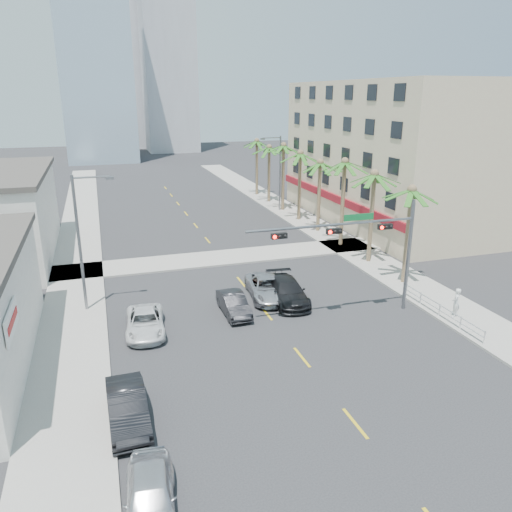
# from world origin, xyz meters

# --- Properties ---
(ground) EXTENTS (260.00, 260.00, 0.00)m
(ground) POSITION_xyz_m (0.00, 0.00, 0.00)
(ground) COLOR #262628
(ground) RESTS_ON ground
(sidewalk_right) EXTENTS (4.00, 120.00, 0.15)m
(sidewalk_right) POSITION_xyz_m (12.00, 20.00, 0.07)
(sidewalk_right) COLOR gray
(sidewalk_right) RESTS_ON ground
(sidewalk_left) EXTENTS (4.00, 120.00, 0.15)m
(sidewalk_left) POSITION_xyz_m (-12.00, 20.00, 0.07)
(sidewalk_left) COLOR gray
(sidewalk_left) RESTS_ON ground
(sidewalk_cross) EXTENTS (80.00, 4.00, 0.15)m
(sidewalk_cross) POSITION_xyz_m (0.00, 22.00, 0.07)
(sidewalk_cross) COLOR gray
(sidewalk_cross) RESTS_ON ground
(building_right) EXTENTS (15.25, 28.00, 15.00)m
(building_right) POSITION_xyz_m (21.99, 30.00, 7.50)
(building_right) COLOR beige
(building_right) RESTS_ON ground
(tower_far_left) EXTENTS (14.00, 14.00, 48.00)m
(tower_far_left) POSITION_xyz_m (-8.00, 95.00, 24.00)
(tower_far_left) COLOR #99B2C6
(tower_far_left) RESTS_ON ground
(tower_far_right) EXTENTS (12.00, 12.00, 60.00)m
(tower_far_right) POSITION_xyz_m (9.00, 110.00, 30.00)
(tower_far_right) COLOR #ADADB2
(tower_far_right) RESTS_ON ground
(tower_far_center) EXTENTS (16.00, 16.00, 42.00)m
(tower_far_center) POSITION_xyz_m (-3.00, 125.00, 21.00)
(tower_far_center) COLOR #ADADB2
(tower_far_center) RESTS_ON ground
(traffic_signal_mast) EXTENTS (11.12, 0.54, 7.20)m
(traffic_signal_mast) POSITION_xyz_m (5.78, 7.95, 5.06)
(traffic_signal_mast) COLOR slate
(traffic_signal_mast) RESTS_ON ground
(palm_tree_0) EXTENTS (4.80, 4.80, 7.80)m
(palm_tree_0) POSITION_xyz_m (11.60, 12.00, 7.08)
(palm_tree_0) COLOR brown
(palm_tree_0) RESTS_ON ground
(palm_tree_1) EXTENTS (4.80, 4.80, 8.16)m
(palm_tree_1) POSITION_xyz_m (11.60, 17.20, 7.43)
(palm_tree_1) COLOR brown
(palm_tree_1) RESTS_ON ground
(palm_tree_2) EXTENTS (4.80, 4.80, 8.52)m
(palm_tree_2) POSITION_xyz_m (11.60, 22.40, 7.78)
(palm_tree_2) COLOR brown
(palm_tree_2) RESTS_ON ground
(palm_tree_3) EXTENTS (4.80, 4.80, 7.80)m
(palm_tree_3) POSITION_xyz_m (11.60, 27.60, 7.08)
(palm_tree_3) COLOR brown
(palm_tree_3) RESTS_ON ground
(palm_tree_4) EXTENTS (4.80, 4.80, 8.16)m
(palm_tree_4) POSITION_xyz_m (11.60, 32.80, 7.43)
(palm_tree_4) COLOR brown
(palm_tree_4) RESTS_ON ground
(palm_tree_5) EXTENTS (4.80, 4.80, 8.52)m
(palm_tree_5) POSITION_xyz_m (11.60, 38.00, 7.78)
(palm_tree_5) COLOR brown
(palm_tree_5) RESTS_ON ground
(palm_tree_6) EXTENTS (4.80, 4.80, 7.80)m
(palm_tree_6) POSITION_xyz_m (11.60, 43.20, 7.08)
(palm_tree_6) COLOR brown
(palm_tree_6) RESTS_ON ground
(palm_tree_7) EXTENTS (4.80, 4.80, 8.16)m
(palm_tree_7) POSITION_xyz_m (11.60, 48.40, 7.43)
(palm_tree_7) COLOR brown
(palm_tree_7) RESTS_ON ground
(streetlight_left) EXTENTS (2.55, 0.25, 9.00)m
(streetlight_left) POSITION_xyz_m (-11.00, 14.00, 5.06)
(streetlight_left) COLOR slate
(streetlight_left) RESTS_ON ground
(streetlight_right) EXTENTS (2.55, 0.25, 9.00)m
(streetlight_right) POSITION_xyz_m (11.00, 38.00, 5.06)
(streetlight_right) COLOR slate
(streetlight_right) RESTS_ON ground
(guardrail) EXTENTS (0.08, 8.08, 1.00)m
(guardrail) POSITION_xyz_m (10.30, 6.00, 0.67)
(guardrail) COLOR silver
(guardrail) RESTS_ON ground
(car_parked_near) EXTENTS (2.13, 4.44, 1.47)m
(car_parked_near) POSITION_xyz_m (-9.01, -4.27, 0.73)
(car_parked_near) COLOR silver
(car_parked_near) RESTS_ON ground
(car_parked_mid) EXTENTS (1.74, 4.72, 1.54)m
(car_parked_mid) POSITION_xyz_m (-9.40, 1.04, 0.77)
(car_parked_mid) COLOR black
(car_parked_mid) RESTS_ON ground
(car_parked_far) EXTENTS (2.61, 4.97, 1.33)m
(car_parked_far) POSITION_xyz_m (-7.80, 9.60, 0.67)
(car_parked_far) COLOR silver
(car_parked_far) RESTS_ON ground
(car_lane_left) EXTENTS (1.48, 4.15, 1.36)m
(car_lane_left) POSITION_xyz_m (-2.04, 10.63, 0.68)
(car_lane_left) COLOR black
(car_lane_left) RESTS_ON ground
(car_lane_center) EXTENTS (3.05, 5.59, 1.49)m
(car_lane_center) POSITION_xyz_m (0.91, 12.55, 0.74)
(car_lane_center) COLOR #B6B6BB
(car_lane_center) RESTS_ON ground
(car_lane_right) EXTENTS (2.70, 5.56, 1.56)m
(car_lane_right) POSITION_xyz_m (2.00, 11.43, 0.78)
(car_lane_right) COLOR black
(car_lane_right) RESTS_ON ground
(pedestrian) EXTENTS (0.81, 0.79, 1.88)m
(pedestrian) POSITION_xyz_m (11.23, 5.69, 1.09)
(pedestrian) COLOR silver
(pedestrian) RESTS_ON sidewalk_right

